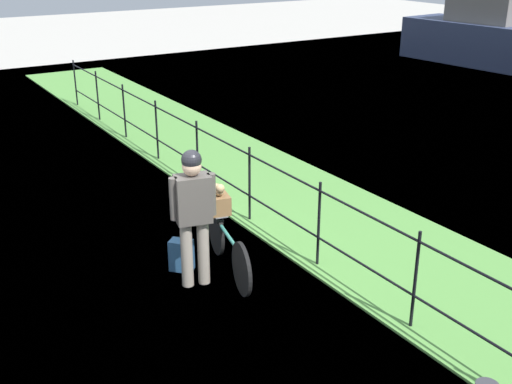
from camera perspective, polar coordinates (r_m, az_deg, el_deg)
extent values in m
plane|color=#B2ADA3|center=(7.91, -9.85, -7.75)|extent=(60.00, 60.00, 0.00)
cube|color=#569342|center=(9.28, 7.39, -2.90)|extent=(27.00, 2.40, 0.03)
cylinder|color=black|center=(16.42, -15.87, 9.34)|extent=(0.04, 0.04, 1.13)
cylinder|color=black|center=(14.89, -14.00, 8.32)|extent=(0.04, 0.04, 1.13)
cylinder|color=black|center=(13.38, -11.71, 7.04)|extent=(0.04, 0.04, 1.13)
cylinder|color=black|center=(11.91, -8.87, 5.44)|extent=(0.04, 0.04, 1.13)
cylinder|color=black|center=(10.49, -5.26, 3.37)|extent=(0.04, 0.04, 1.13)
cylinder|color=black|center=(9.14, -0.58, 0.65)|extent=(0.04, 0.04, 1.13)
cylinder|color=black|center=(7.89, 5.64, -2.97)|extent=(0.04, 0.04, 1.13)
cylinder|color=black|center=(6.82, 14.06, -7.76)|extent=(0.04, 0.04, 1.13)
cylinder|color=black|center=(8.57, 2.28, -2.08)|extent=(18.00, 0.03, 0.03)
cylinder|color=black|center=(8.33, 2.34, 1.85)|extent=(18.00, 0.03, 0.03)
cylinder|color=black|center=(7.37, -1.28, -6.92)|extent=(0.63, 0.19, 0.64)
cylinder|color=black|center=(8.30, -3.58, -3.49)|extent=(0.63, 0.19, 0.64)
cylinder|color=#337F70|center=(7.75, -2.53, -3.94)|extent=(0.84, 0.24, 0.04)
cube|color=black|center=(8.11, -3.39, -2.42)|extent=(0.22, 0.13, 0.06)
cube|color=slate|center=(8.07, -3.41, -1.83)|extent=(0.39, 0.24, 0.02)
cube|color=brown|center=(8.02, -3.43, -0.99)|extent=(0.40, 0.33, 0.24)
ellipsoid|color=tan|center=(7.95, -3.45, 0.23)|extent=(0.30, 0.20, 0.13)
sphere|color=tan|center=(7.82, -3.23, 0.33)|extent=(0.11, 0.11, 0.11)
cylinder|color=gray|center=(7.58, -4.74, -5.35)|extent=(0.14, 0.14, 0.82)
cylinder|color=gray|center=(7.54, -6.21, -5.56)|extent=(0.14, 0.14, 0.82)
cube|color=#4C4742|center=(7.27, -5.67, -0.61)|extent=(0.34, 0.45, 0.56)
cylinder|color=#4C4742|center=(7.31, -4.00, -0.20)|extent=(0.10, 0.10, 0.50)
cylinder|color=#4C4742|center=(7.22, -7.37, -0.62)|extent=(0.10, 0.10, 0.50)
sphere|color=tan|center=(7.13, -5.78, 2.29)|extent=(0.22, 0.22, 0.22)
sphere|color=black|center=(7.11, -5.80, 2.87)|extent=(0.23, 0.23, 0.23)
cube|color=#28517A|center=(7.99, -6.71, -5.64)|extent=(0.33, 0.32, 0.40)
cube|color=#2D3856|center=(22.79, 19.68, 12.45)|extent=(5.45, 2.43, 1.34)
cube|color=slate|center=(22.65, 20.10, 15.66)|extent=(2.44, 1.58, 1.24)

